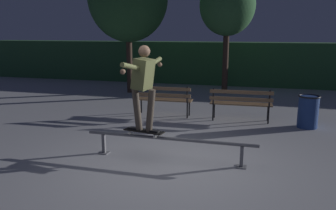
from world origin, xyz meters
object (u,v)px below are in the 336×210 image
park_bench_leftmost (163,97)px  skateboard (144,131)px  skateboarder (143,81)px  trash_can (308,111)px  grind_rail (169,142)px  tree_behind_benches (227,6)px  park_bench_left_center (241,101)px

park_bench_leftmost → skateboard: bearing=-80.0°
skateboarder → park_bench_leftmost: (-0.55, 3.12, -0.91)m
park_bench_leftmost → trash_can: size_ratio=2.02×
grind_rail → park_bench_leftmost: (-1.03, 3.12, 0.19)m
skateboard → tree_behind_benches: 7.74m
tree_behind_benches → skateboard: bearing=-95.6°
skateboard → park_bench_leftmost: size_ratio=0.50×
grind_rail → park_bench_leftmost: bearing=108.2°
skateboard → skateboarder: 0.94m
park_bench_left_center → skateboard: bearing=-116.6°
skateboard → park_bench_left_center: park_bench_left_center is taller
skateboarder → park_bench_leftmost: skateboarder is taller
skateboard → trash_can: trash_can is taller
skateboarder → park_bench_left_center: skateboarder is taller
tree_behind_benches → trash_can: bearing=-59.7°
park_bench_leftmost → trash_can: bearing=-2.3°
skateboard → park_bench_left_center: (1.56, 3.12, 0.03)m
tree_behind_benches → trash_can: 5.66m
grind_rail → trash_can: size_ratio=3.99×
tree_behind_benches → park_bench_leftmost: bearing=-107.1°
grind_rail → trash_can: 4.02m
skateboard → tree_behind_benches: (0.71, 7.21, 2.72)m
trash_can → park_bench_leftmost: bearing=177.7°
grind_rail → tree_behind_benches: tree_behind_benches is taller
park_bench_left_center → tree_behind_benches: bearing=101.8°
park_bench_left_center → tree_behind_benches: tree_behind_benches is taller
park_bench_leftmost → grind_rail: bearing=-71.8°
skateboarder → grind_rail: bearing=0.1°
grind_rail → park_bench_leftmost: park_bench_leftmost is taller
skateboard → park_bench_left_center: bearing=63.4°
park_bench_left_center → trash_can: (1.62, -0.15, -0.12)m
grind_rail → skateboarder: 1.20m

